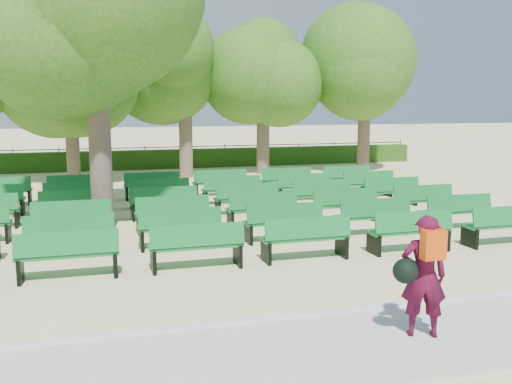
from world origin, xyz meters
The scene contains 9 objects.
ground centered at (0.00, 0.00, 0.00)m, with size 120.00×120.00×0.00m, color beige.
paving centered at (0.00, -7.40, 0.03)m, with size 30.00×2.20×0.06m, color beige.
curb centered at (0.00, -6.25, 0.05)m, with size 30.00×0.12×0.10m, color silver.
hedge centered at (0.00, 14.00, 0.45)m, with size 26.00×0.70×0.90m, color #275014.
fence centered at (0.00, 14.40, 0.00)m, with size 26.00×0.10×1.02m, color black, non-canonical shape.
tree_line centered at (0.00, 10.00, 0.00)m, with size 21.80×6.80×7.04m, color #396D1D, non-canonical shape.
bench_array centered at (-0.40, 1.03, 0.09)m, with size 1.86×0.69×1.15m.
tree_among centered at (-3.22, 0.70, 5.06)m, with size 5.19×5.19×7.43m.
person centered at (0.83, -7.37, 0.93)m, with size 0.84×0.59×1.68m.
Camera 1 is at (-3.34, -13.88, 3.23)m, focal length 40.00 mm.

